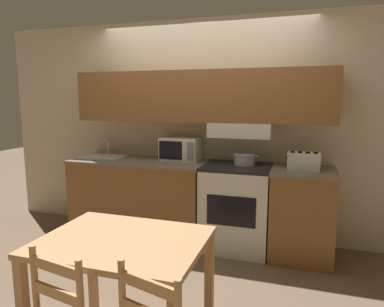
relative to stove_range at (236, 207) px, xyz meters
name	(u,v)px	position (x,y,z in m)	size (l,w,h in m)	color
ground_plane	(202,232)	(-0.48, 0.31, -0.46)	(16.00, 16.00, 0.00)	brown
wall_back	(202,116)	(-0.47, 0.25, 0.98)	(5.34, 0.38, 2.55)	beige
lower_counter_main	(140,198)	(-1.16, -0.01, 0.00)	(1.60, 0.66, 0.93)	brown
lower_counter_right_stub	(301,213)	(0.68, -0.01, 0.00)	(0.64, 0.66, 0.93)	brown
stove_range	(236,207)	(0.00, 0.00, 0.00)	(0.72, 0.63, 0.93)	white
cooking_pot	(244,159)	(0.07, 0.07, 0.53)	(0.31, 0.24, 0.12)	#B7BABF
microwave	(181,149)	(-0.69, 0.14, 0.60)	(0.44, 0.32, 0.27)	white
toaster	(304,161)	(0.68, -0.03, 0.55)	(0.32, 0.18, 0.18)	white
sink_basin	(102,157)	(-1.66, -0.01, 0.48)	(0.51, 0.39, 0.22)	#B7BABF
dining_table	(123,256)	(-0.39, -1.81, 0.20)	(1.01, 0.77, 0.78)	tan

